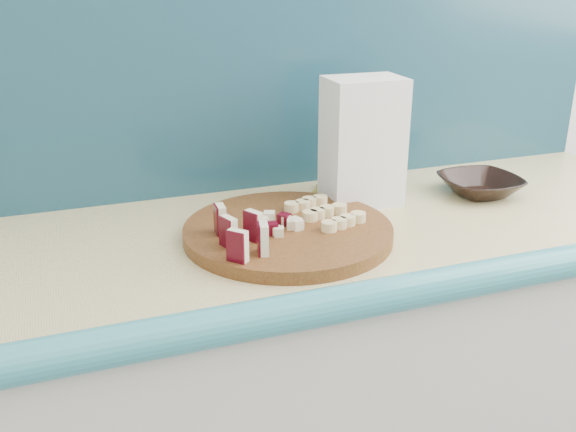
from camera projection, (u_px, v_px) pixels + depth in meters
The scene contains 8 objects.
backsplash at pixel (166, 85), 1.37m from camera, with size 2.20×0.02×0.50m, color teal.
cutting_board at pixel (288, 232), 1.23m from camera, with size 0.40×0.40×0.02m, color #45200E.
apple_wedges at pixel (240, 232), 1.12m from camera, with size 0.08×0.16×0.05m.
apple_chunks at pixel (277, 224), 1.20m from camera, with size 0.06×0.07×0.02m.
banana_slices at pixel (324, 212), 1.26m from camera, with size 0.13×0.16×0.02m.
brown_bowl at pixel (480, 186), 1.46m from camera, with size 0.18×0.18×0.04m, color black.
flour_bag at pixel (363, 142), 1.37m from camera, with size 0.16×0.11×0.27m, color white.
banana_peel at pixel (331, 197), 1.44m from camera, with size 0.20×0.17×0.01m.
Camera 1 is at (-0.13, 0.41, 1.40)m, focal length 40.00 mm.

